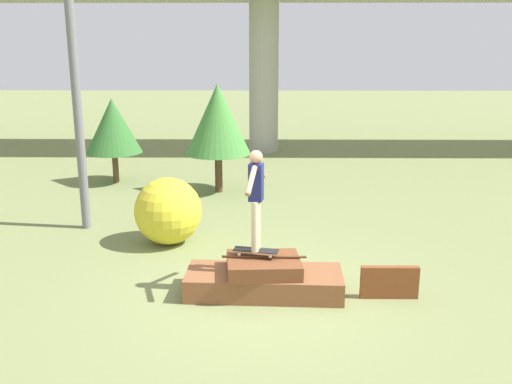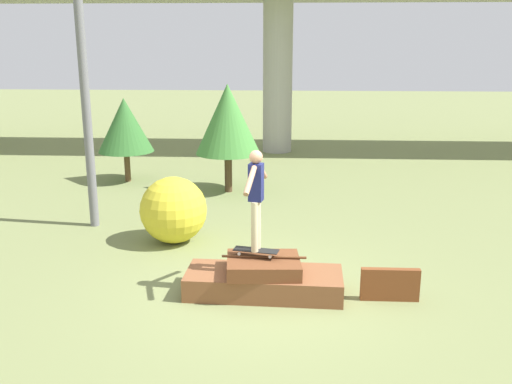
% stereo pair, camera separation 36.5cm
% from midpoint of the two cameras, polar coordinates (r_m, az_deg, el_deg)
% --- Properties ---
extents(ground_plane, '(80.00, 80.00, 0.00)m').
position_cam_midpoint_polar(ground_plane, '(9.86, 1.87, -10.11)').
color(ground_plane, olive).
extents(scrap_pile, '(2.67, 1.10, 0.69)m').
position_cam_midpoint_polar(scrap_pile, '(9.74, 1.87, -8.70)').
color(scrap_pile, brown).
rests_on(scrap_pile, ground_plane).
extents(scrap_plank_loose, '(0.96, 0.12, 0.56)m').
position_cam_midpoint_polar(scrap_plank_loose, '(9.80, 14.31, -8.97)').
color(scrap_plank_loose, brown).
rests_on(scrap_plank_loose, ground_plane).
extents(skateboard, '(0.79, 0.37, 0.09)m').
position_cam_midpoint_polar(skateboard, '(9.60, 1.09, -5.87)').
color(skateboard, black).
rests_on(skateboard, scrap_pile).
extents(skater, '(0.34, 1.27, 1.70)m').
position_cam_midpoint_polar(skater, '(9.29, 1.12, -0.07)').
color(skater, '#C6B78E').
rests_on(skater, skateboard).
extents(highway_overpass, '(44.00, 3.92, 6.19)m').
position_cam_midpoint_polar(highway_overpass, '(21.80, 2.75, 18.14)').
color(highway_overpass, '#A8A59E').
rests_on(highway_overpass, ground_plane).
extents(utility_pole, '(1.30, 0.20, 6.19)m').
position_cam_midpoint_polar(utility_pole, '(13.13, -16.02, 10.23)').
color(utility_pole, slate).
rests_on(utility_pole, ground_plane).
extents(tree_behind_left, '(1.66, 1.66, 2.52)m').
position_cam_midpoint_polar(tree_behind_left, '(17.47, -12.39, 6.54)').
color(tree_behind_left, brown).
rests_on(tree_behind_left, ground_plane).
extents(tree_behind_right, '(1.80, 1.80, 3.03)m').
position_cam_midpoint_polar(tree_behind_right, '(15.82, -2.18, 7.26)').
color(tree_behind_right, '#4C3823').
rests_on(tree_behind_right, ground_plane).
extents(bush_yellow_flowering, '(1.41, 1.41, 1.41)m').
position_cam_midpoint_polar(bush_yellow_flowering, '(12.11, -7.40, -1.80)').
color(bush_yellow_flowering, gold).
rests_on(bush_yellow_flowering, ground_plane).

